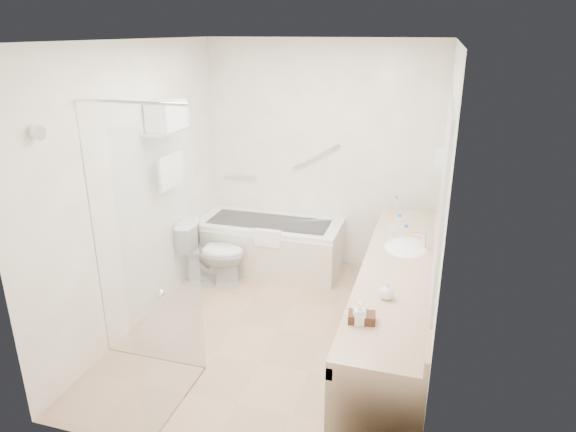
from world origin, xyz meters
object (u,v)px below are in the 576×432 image
(vanity_counter, at_px, (396,290))
(amenity_basket, at_px, (362,317))
(bathtub, at_px, (269,244))
(water_bottle_left, at_px, (405,236))
(toilet, at_px, (213,253))

(vanity_counter, bearing_deg, amenity_basket, -99.70)
(bathtub, distance_m, amenity_basket, 2.72)
(vanity_counter, relative_size, water_bottle_left, 13.61)
(water_bottle_left, bearing_deg, toilet, 167.56)
(bathtub, xyz_separation_m, vanity_counter, (1.52, -1.39, 0.36))
(vanity_counter, height_order, amenity_basket, vanity_counter)
(amenity_basket, distance_m, water_bottle_left, 1.30)
(amenity_basket, bearing_deg, vanity_counter, 80.30)
(toilet, height_order, amenity_basket, amenity_basket)
(vanity_counter, bearing_deg, bathtub, 137.65)
(toilet, relative_size, water_bottle_left, 3.49)
(toilet, xyz_separation_m, water_bottle_left, (1.99, -0.44, 0.60))
(bathtub, relative_size, water_bottle_left, 8.07)
(bathtub, distance_m, vanity_counter, 2.09)
(bathtub, relative_size, toilet, 2.31)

